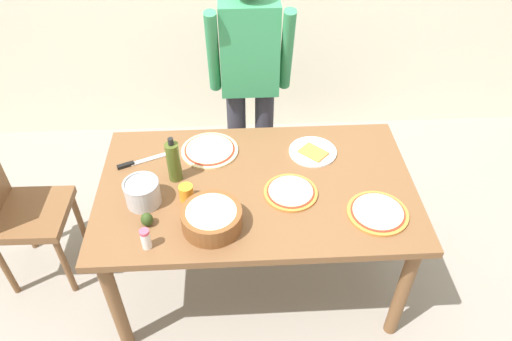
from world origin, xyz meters
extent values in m
plane|color=gray|center=(0.00, 0.00, 0.00)|extent=(8.00, 8.00, 0.00)
cube|color=brown|center=(0.00, 0.00, 0.74)|extent=(1.60, 0.96, 0.04)
cylinder|color=brown|center=(-0.72, -0.40, 0.36)|extent=(0.07, 0.07, 0.72)
cylinder|color=brown|center=(0.72, -0.40, 0.36)|extent=(0.07, 0.07, 0.72)
cylinder|color=brown|center=(-0.72, 0.40, 0.36)|extent=(0.07, 0.07, 0.72)
cylinder|color=brown|center=(0.72, 0.40, 0.36)|extent=(0.07, 0.07, 0.72)
cylinder|color=#2D2D38|center=(-0.09, 0.76, 0.42)|extent=(0.12, 0.12, 0.85)
cylinder|color=#2D2D38|center=(0.09, 0.76, 0.42)|extent=(0.12, 0.12, 0.85)
cube|color=#338C59|center=(0.00, 0.76, 1.12)|extent=(0.34, 0.20, 0.55)
cylinder|color=#338C59|center=(-0.21, 0.71, 1.12)|extent=(0.07, 0.21, 0.55)
cylinder|color=#338C59|center=(0.21, 0.71, 1.12)|extent=(0.07, 0.21, 0.55)
cube|color=brown|center=(-1.25, 0.13, 0.47)|extent=(0.41, 0.41, 0.05)
cylinder|color=brown|center=(-1.08, -0.05, 0.23)|extent=(0.04, 0.04, 0.45)
cylinder|color=brown|center=(-1.08, 0.29, 0.23)|extent=(0.04, 0.04, 0.45)
cylinder|color=brown|center=(-1.42, -0.04, 0.23)|extent=(0.04, 0.04, 0.45)
cylinder|color=brown|center=(-1.42, 0.30, 0.23)|extent=(0.04, 0.04, 0.45)
cylinder|color=beige|center=(-0.24, 0.28, 0.77)|extent=(0.31, 0.31, 0.01)
cylinder|color=#B22D1E|center=(-0.24, 0.28, 0.77)|extent=(0.28, 0.28, 0.00)
cylinder|color=beige|center=(-0.24, 0.28, 0.78)|extent=(0.26, 0.26, 0.00)
cylinder|color=#C67A33|center=(0.17, -0.07, 0.77)|extent=(0.27, 0.27, 0.01)
cylinder|color=#B22D1E|center=(0.17, -0.07, 0.77)|extent=(0.24, 0.24, 0.00)
cylinder|color=beige|center=(0.17, -0.07, 0.78)|extent=(0.22, 0.22, 0.00)
cylinder|color=#C67A33|center=(0.56, -0.23, 0.77)|extent=(0.29, 0.29, 0.01)
cylinder|color=#B22D1E|center=(0.56, -0.23, 0.77)|extent=(0.26, 0.26, 0.00)
cylinder|color=beige|center=(0.56, -0.23, 0.78)|extent=(0.24, 0.24, 0.00)
cylinder|color=white|center=(0.32, 0.24, 0.77)|extent=(0.26, 0.26, 0.01)
cube|color=#CC8438|center=(0.32, 0.22, 0.78)|extent=(0.17, 0.17, 0.01)
cylinder|color=brown|center=(-0.22, -0.27, 0.81)|extent=(0.28, 0.28, 0.10)
ellipsoid|color=beige|center=(-0.22, -0.27, 0.85)|extent=(0.25, 0.25, 0.05)
cylinder|color=#47561E|center=(-0.41, 0.07, 0.87)|extent=(0.07, 0.07, 0.22)
cylinder|color=black|center=(-0.41, 0.07, 1.00)|extent=(0.03, 0.03, 0.04)
cylinder|color=#B7B7BC|center=(-0.55, -0.10, 0.82)|extent=(0.17, 0.17, 0.12)
torus|color=#A5A5AD|center=(-0.55, -0.10, 0.88)|extent=(0.17, 0.17, 0.01)
cylinder|color=orange|center=(-0.35, -0.09, 0.80)|extent=(0.07, 0.07, 0.08)
cylinder|color=white|center=(-0.51, -0.38, 0.81)|extent=(0.04, 0.04, 0.09)
cylinder|color=#D84C66|center=(-0.51, -0.38, 0.86)|extent=(0.04, 0.04, 0.02)
cube|color=silver|center=(-0.56, 0.23, 0.76)|extent=(0.21, 0.11, 0.01)
cube|color=black|center=(-0.68, 0.17, 0.77)|extent=(0.09, 0.06, 0.02)
ellipsoid|color=#2D4219|center=(-0.52, -0.25, 0.80)|extent=(0.06, 0.06, 0.07)
camera|label=1|loc=(-0.10, -1.77, 2.42)|focal=33.65mm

